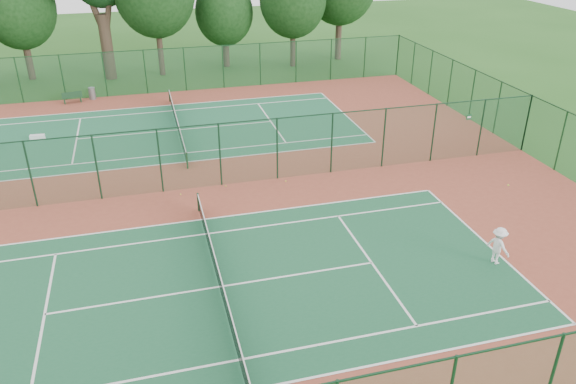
% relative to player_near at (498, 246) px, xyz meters
% --- Properties ---
extents(ground, '(120.00, 120.00, 0.00)m').
position_rel_player_near_xyz_m(ground, '(-11.38, 10.32, -0.85)').
color(ground, '#25591B').
rests_on(ground, ground).
extents(red_pad, '(40.00, 36.00, 0.01)m').
position_rel_player_near_xyz_m(red_pad, '(-11.38, 10.32, -0.84)').
color(red_pad, brown).
rests_on(red_pad, ground).
extents(court_near, '(23.77, 10.97, 0.01)m').
position_rel_player_near_xyz_m(court_near, '(-11.38, 1.32, -0.83)').
color(court_near, '#1B5635').
rests_on(court_near, red_pad).
extents(court_far, '(23.77, 10.97, 0.01)m').
position_rel_player_near_xyz_m(court_far, '(-11.38, 19.32, -0.83)').
color(court_far, '#1E613E').
rests_on(court_far, red_pad).
extents(fence_north, '(40.00, 0.09, 3.50)m').
position_rel_player_near_xyz_m(fence_north, '(-11.38, 28.32, 0.92)').
color(fence_north, '#16432B').
rests_on(fence_north, ground).
extents(fence_east, '(0.09, 36.00, 3.50)m').
position_rel_player_near_xyz_m(fence_east, '(8.62, 10.32, 0.92)').
color(fence_east, '#1C5535').
rests_on(fence_east, ground).
extents(fence_divider, '(40.00, 0.09, 3.50)m').
position_rel_player_near_xyz_m(fence_divider, '(-11.38, 10.32, 0.92)').
color(fence_divider, '#164325').
rests_on(fence_divider, ground).
extents(tennis_net_near, '(0.10, 12.90, 0.97)m').
position_rel_player_near_xyz_m(tennis_net_near, '(-11.38, 1.32, -0.30)').
color(tennis_net_near, '#153A21').
rests_on(tennis_net_near, ground).
extents(tennis_net_far, '(0.10, 12.90, 0.97)m').
position_rel_player_near_xyz_m(tennis_net_far, '(-11.38, 19.32, -0.30)').
color(tennis_net_far, '#133519').
rests_on(tennis_net_far, ground).
extents(player_near, '(0.91, 1.20, 1.65)m').
position_rel_player_near_xyz_m(player_near, '(0.00, 0.00, 0.00)').
color(player_near, white).
rests_on(player_near, court_near).
extents(trash_bin, '(0.63, 0.63, 0.91)m').
position_rel_player_near_xyz_m(trash_bin, '(-17.11, 27.92, -0.38)').
color(trash_bin, slate).
rests_on(trash_bin, red_pad).
extents(bench, '(1.51, 0.70, 0.90)m').
position_rel_player_near_xyz_m(bench, '(-18.52, 27.30, -0.37)').
color(bench, '#12331A').
rests_on(bench, red_pad).
extents(kit_bag, '(0.91, 0.40, 0.33)m').
position_rel_player_near_xyz_m(kit_bag, '(-20.17, 19.87, -0.67)').
color(kit_bag, silver).
rests_on(kit_bag, red_pad).
extents(stray_ball_a, '(0.07, 0.07, 0.07)m').
position_rel_player_near_xyz_m(stray_ball_a, '(-9.67, 10.05, -0.80)').
color(stray_ball_a, '#AAC42D').
rests_on(stray_ball_a, red_pad).
extents(stray_ball_b, '(0.07, 0.07, 0.07)m').
position_rel_player_near_xyz_m(stray_ball_b, '(-6.44, 9.79, -0.80)').
color(stray_ball_b, yellow).
rests_on(stray_ball_b, red_pad).
extents(stray_ball_c, '(0.07, 0.07, 0.07)m').
position_rel_player_near_xyz_m(stray_ball_c, '(-12.09, 9.68, -0.80)').
color(stray_ball_c, yellow).
rests_on(stray_ball_c, red_pad).
extents(evergreen_row, '(39.00, 5.00, 12.00)m').
position_rel_player_near_xyz_m(evergreen_row, '(-10.88, 34.57, -0.85)').
color(evergreen_row, black).
rests_on(evergreen_row, ground).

